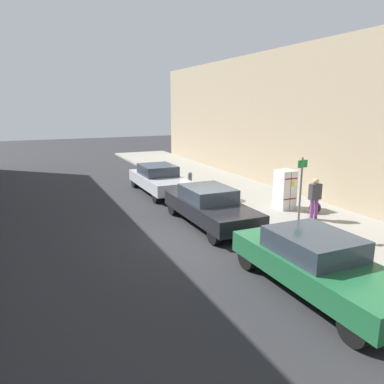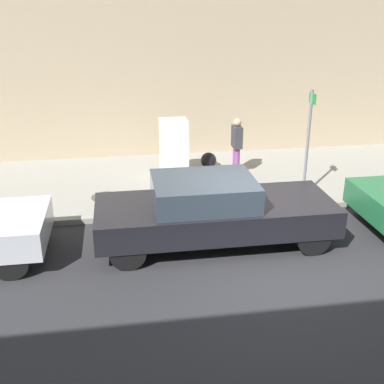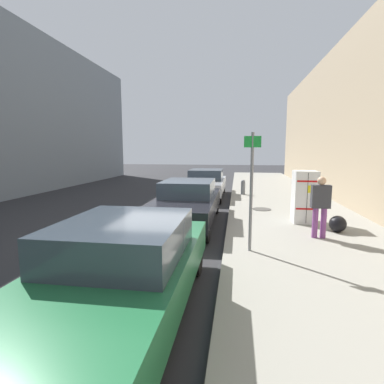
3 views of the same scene
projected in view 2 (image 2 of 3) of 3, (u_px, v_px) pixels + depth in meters
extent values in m
plane|color=#28282B|center=(261.00, 255.00, 9.36)|extent=(80.00, 80.00, 0.00)
cube|color=gray|center=(217.00, 179.00, 13.20)|extent=(4.52, 44.00, 0.13)
cube|color=tan|center=(198.00, 38.00, 14.94)|extent=(2.05, 39.60, 7.02)
cube|color=white|center=(174.00, 149.00, 12.79)|extent=(0.68, 0.71, 1.60)
cube|color=black|center=(187.00, 149.00, 12.84)|extent=(0.01, 0.01, 1.52)
cube|color=yellow|center=(187.00, 138.00, 12.82)|extent=(0.16, 0.01, 0.22)
cube|color=red|center=(187.00, 130.00, 12.65)|extent=(0.62, 0.01, 0.05)
cube|color=red|center=(187.00, 160.00, 12.96)|extent=(0.62, 0.01, 0.05)
cylinder|color=#47443F|center=(106.00, 197.00, 11.78)|extent=(0.70, 0.70, 0.02)
cylinder|color=slate|center=(307.00, 145.00, 11.42)|extent=(0.07, 0.07, 2.60)
cube|color=#198C33|center=(313.00, 98.00, 11.02)|extent=(0.36, 0.02, 0.24)
sphere|color=black|center=(209.00, 160.00, 13.78)|extent=(0.45, 0.45, 0.45)
cylinder|color=#7A3D7F|center=(235.00, 160.00, 13.30)|extent=(0.14, 0.14, 0.78)
cylinder|color=#7A3D7F|center=(237.00, 162.00, 13.12)|extent=(0.14, 0.14, 0.78)
cube|color=#333338|center=(237.00, 137.00, 12.96)|extent=(0.45, 0.22, 0.58)
sphere|color=tan|center=(237.00, 122.00, 12.81)|extent=(0.21, 0.21, 0.21)
cylinder|color=black|center=(24.00, 224.00, 9.90)|extent=(0.22, 0.67, 0.67)
cylinder|color=black|center=(10.00, 261.00, 8.47)|extent=(0.22, 0.67, 0.67)
cube|color=black|center=(215.00, 215.00, 9.64)|extent=(1.79, 4.74, 0.55)
cube|color=#2D3842|center=(204.00, 191.00, 9.41)|extent=(1.58, 1.99, 0.50)
cylinder|color=black|center=(286.00, 207.00, 10.71)|extent=(0.22, 0.67, 0.67)
cylinder|color=black|center=(313.00, 238.00, 9.30)|extent=(0.22, 0.67, 0.67)
cylinder|color=black|center=(125.00, 217.00, 10.19)|extent=(0.22, 0.67, 0.67)
cylinder|color=black|center=(128.00, 252.00, 8.78)|extent=(0.22, 0.67, 0.67)
cylinder|color=black|center=(369.00, 201.00, 11.02)|extent=(0.22, 0.69, 0.69)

